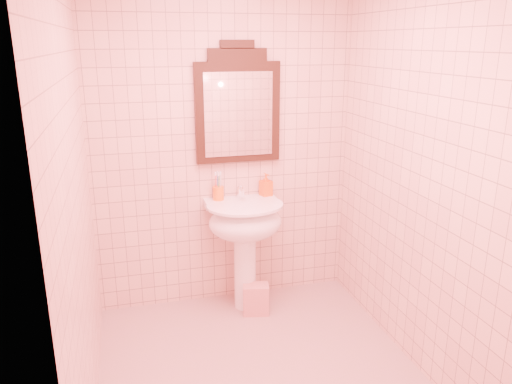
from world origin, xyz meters
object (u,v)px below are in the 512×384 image
object	(u,v)px
toothbrush_cup	(218,193)
mirror	(238,107)
pedestal_sink	(245,229)
soap_dispenser	(266,185)
towel	(256,299)

from	to	relation	value
toothbrush_cup	mirror	bearing A→B (deg)	16.10
pedestal_sink	mirror	bearing A→B (deg)	90.00
soap_dispenser	towel	bearing A→B (deg)	-137.47
towel	pedestal_sink	bearing A→B (deg)	114.13
mirror	toothbrush_cup	world-z (taller)	mirror
pedestal_sink	towel	world-z (taller)	pedestal_sink
pedestal_sink	mirror	distance (m)	0.92
mirror	toothbrush_cup	xyz separation A→B (m)	(-0.17, -0.05, -0.64)
pedestal_sink	towel	distance (m)	0.56
toothbrush_cup	towel	xyz separation A→B (m)	(0.23, -0.27, -0.80)
soap_dispenser	pedestal_sink	bearing A→B (deg)	-160.21
mirror	pedestal_sink	bearing A→B (deg)	-90.00
towel	mirror	bearing A→B (deg)	99.45
toothbrush_cup	towel	distance (m)	0.87
pedestal_sink	toothbrush_cup	world-z (taller)	toothbrush_cup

